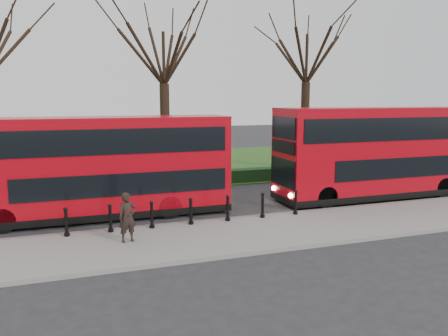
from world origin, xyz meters
name	(u,v)px	position (x,y,z in m)	size (l,w,h in m)	color
ground	(167,220)	(0.00, 0.00, 0.00)	(120.00, 120.00, 0.00)	#28282B
pavement	(185,241)	(0.00, -3.00, 0.07)	(60.00, 4.00, 0.15)	gray
kerb	(172,225)	(0.00, -1.00, 0.07)	(60.00, 0.25, 0.16)	slate
grass_verge	(126,167)	(0.00, 15.00, 0.03)	(60.00, 18.00, 0.06)	#2B4F1A
hedge	(142,182)	(0.00, 6.80, 0.40)	(60.00, 0.90, 0.80)	black
yellow_line_outer	(171,225)	(0.00, -0.70, 0.01)	(60.00, 0.10, 0.01)	yellow
yellow_line_inner	(170,223)	(0.00, -0.50, 0.01)	(60.00, 0.10, 0.01)	yellow
tree_mid	(164,52)	(2.00, 10.00, 7.85)	(6.92, 6.92, 10.81)	black
tree_right	(307,53)	(12.00, 10.00, 8.13)	(7.16, 7.16, 11.19)	black
bollard_row	(191,212)	(0.66, -1.35, 0.65)	(9.32, 0.15, 1.00)	black
bus_lead	(102,168)	(-2.44, 1.37, 2.15)	(10.71, 2.46, 4.26)	#A80511
bus_rear	(385,153)	(11.40, 0.72, 2.31)	(11.50, 2.64, 4.58)	#A80511
pedestrian	(127,217)	(-1.92, -2.68, 1.01)	(0.63, 0.41, 1.72)	black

